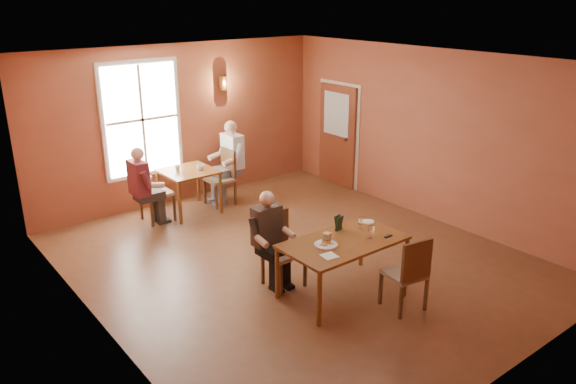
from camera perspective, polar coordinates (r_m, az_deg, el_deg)
ground at (r=8.66m, az=0.82°, el=-6.91°), size 6.00×7.00×0.01m
wall_back at (r=10.95m, az=-10.80°, el=6.81°), size 6.00×0.04×3.00m
wall_front at (r=5.98m, az=22.57°, el=-5.35°), size 6.00×0.04×3.00m
wall_left at (r=6.73m, az=-19.41°, el=-2.16°), size 0.04×7.00×3.00m
wall_right at (r=10.19m, az=14.17°, el=5.61°), size 0.04×7.00×3.00m
ceiling at (r=7.79m, az=0.93°, el=13.23°), size 6.00×7.00×0.04m
window at (r=10.53m, az=-14.61°, el=7.13°), size 1.36×0.10×1.96m
door at (r=11.76m, az=4.98°, el=5.71°), size 0.12×1.04×2.10m
wall_sconce at (r=11.17m, az=-6.64°, el=10.94°), size 0.16×0.16×0.28m
main_table at (r=7.65m, az=5.57°, el=-7.57°), size 1.65×0.93×0.77m
chair_diner_main at (r=7.73m, az=-0.44°, el=-6.03°), size 0.46×0.46×1.04m
diner_main at (r=7.65m, az=-0.30°, el=-5.24°), size 0.52×0.52×1.30m
chair_empty at (r=7.37m, az=11.75°, el=-7.97°), size 0.52×0.52×1.02m
plate_food at (r=7.31m, az=3.87°, el=-5.30°), size 0.34×0.34×0.04m
sandwich at (r=7.39m, az=3.98°, el=-4.71°), size 0.12×0.12×0.11m
goblet_a at (r=7.81m, az=7.38°, el=-3.15°), size 0.09×0.09×0.18m
goblet_c at (r=7.56m, az=8.41°, el=-3.95°), size 0.10×0.10×0.20m
menu_stand at (r=7.74m, az=5.18°, el=-3.15°), size 0.14×0.09×0.21m
knife at (r=7.33m, az=6.73°, el=-5.48°), size 0.22×0.03×0.00m
napkin at (r=7.04m, az=4.22°, el=-6.49°), size 0.21×0.21×0.01m
side_plate at (r=8.10m, az=8.16°, el=-3.00°), size 0.23×0.23×0.01m
sunglasses at (r=7.67m, az=10.15°, el=-4.43°), size 0.13×0.05×0.02m
second_table at (r=10.50m, az=-9.98°, el=0.08°), size 0.92×0.92×0.81m
chair_diner_white at (r=10.76m, az=-6.99°, el=1.43°), size 0.47×0.47×1.06m
diner_white at (r=10.71m, az=-6.90°, el=2.62°), size 0.61×0.61×1.52m
chair_diner_maroon at (r=10.19m, az=-13.23°, el=0.06°), size 0.48×0.48×1.09m
diner_maroon at (r=10.13m, az=-13.44°, el=0.79°), size 0.55×0.55×1.38m
cup_a at (r=10.34m, az=-8.89°, el=2.48°), size 0.16×0.16×0.10m
cup_b at (r=10.37m, az=-11.17°, el=2.39°), size 0.13×0.13×0.10m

